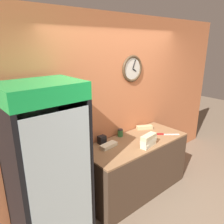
% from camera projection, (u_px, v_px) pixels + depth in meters
% --- Properties ---
extents(ground_plane, '(14.00, 14.00, 0.00)m').
position_uv_depth(ground_plane, '(183.00, 222.00, 2.93)').
color(ground_plane, '#7A6651').
extents(wall_back, '(5.20, 0.10, 2.70)m').
position_uv_depth(wall_back, '(119.00, 105.00, 3.46)').
color(wall_back, '#D17547').
rests_on(wall_back, ground_plane).
extents(prep_counter, '(1.70, 0.71, 0.87)m').
position_uv_depth(prep_counter, '(135.00, 166.00, 3.45)').
color(prep_counter, '#4C3828').
rests_on(prep_counter, ground_plane).
extents(beverage_cooler, '(0.78, 0.70, 1.94)m').
position_uv_depth(beverage_cooler, '(45.00, 159.00, 2.42)').
color(beverage_cooler, black).
rests_on(beverage_cooler, ground_plane).
extents(sandwich_stack_bottom, '(0.29, 0.14, 0.06)m').
position_uv_depth(sandwich_stack_bottom, '(148.00, 144.00, 3.13)').
color(sandwich_stack_bottom, beige).
rests_on(sandwich_stack_bottom, prep_counter).
extents(sandwich_stack_middle, '(0.28, 0.13, 0.06)m').
position_uv_depth(sandwich_stack_middle, '(148.00, 141.00, 3.12)').
color(sandwich_stack_middle, beige).
rests_on(sandwich_stack_middle, sandwich_stack_bottom).
extents(sandwich_stack_top, '(0.29, 0.14, 0.06)m').
position_uv_depth(sandwich_stack_top, '(149.00, 137.00, 3.10)').
color(sandwich_stack_top, beige).
rests_on(sandwich_stack_top, sandwich_stack_middle).
extents(sandwich_flat_left, '(0.28, 0.14, 0.05)m').
position_uv_depth(sandwich_flat_left, '(109.00, 145.00, 3.12)').
color(sandwich_flat_left, beige).
rests_on(sandwich_flat_left, prep_counter).
extents(sandwich_flat_right, '(0.29, 0.21, 0.06)m').
position_uv_depth(sandwich_flat_right, '(145.00, 127.00, 3.77)').
color(sandwich_flat_right, tan).
rests_on(sandwich_flat_right, prep_counter).
extents(chefs_knife, '(0.31, 0.26, 0.02)m').
position_uv_depth(chefs_knife, '(165.00, 134.00, 3.54)').
color(chefs_knife, silver).
rests_on(chefs_knife, prep_counter).
extents(condiment_jar, '(0.09, 0.09, 0.12)m').
position_uv_depth(condiment_jar, '(120.00, 133.00, 3.47)').
color(condiment_jar, '#336B38').
rests_on(condiment_jar, prep_counter).
extents(napkin_dispenser, '(0.11, 0.09, 0.12)m').
position_uv_depth(napkin_dispenser, '(102.00, 140.00, 3.22)').
color(napkin_dispenser, black).
rests_on(napkin_dispenser, prep_counter).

